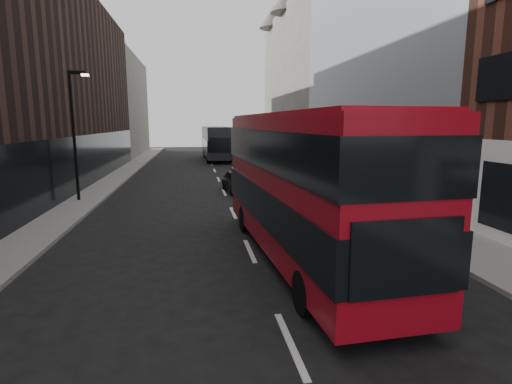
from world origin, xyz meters
name	(u,v)px	position (x,y,z in m)	size (l,w,h in m)	color
sidewalk_right	(314,178)	(7.50, 25.00, 0.07)	(3.00, 80.00, 0.15)	slate
sidewalk_left	(110,183)	(-8.00, 25.00, 0.07)	(2.00, 80.00, 0.15)	slate
building_modern_block	(393,39)	(11.47, 21.00, 9.90)	(5.03, 22.00, 20.00)	#ABB0B6
building_victorian	(301,79)	(11.38, 44.00, 9.66)	(6.50, 24.00, 21.00)	#605B54
building_left_mid	(72,90)	(-11.50, 30.00, 7.00)	(5.00, 24.00, 14.00)	black
building_left_far	(121,107)	(-11.50, 52.00, 6.50)	(5.00, 20.00, 13.00)	#605B54
street_lamp	(75,127)	(-8.22, 18.00, 4.18)	(1.06, 0.22, 7.00)	black
red_bus	(302,180)	(1.55, 6.96, 2.61)	(3.48, 11.79, 4.70)	maroon
grey_bus	(216,142)	(0.80, 43.02, 2.11)	(3.19, 12.29, 3.94)	black
car_a	(239,181)	(0.95, 20.00, 0.71)	(1.68, 4.17, 1.42)	black
car_b	(267,170)	(3.86, 25.91, 0.71)	(1.49, 4.29, 1.41)	#94979C
car_c	(254,163)	(3.65, 31.64, 0.72)	(2.02, 4.96, 1.44)	black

